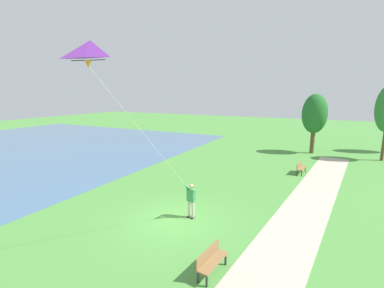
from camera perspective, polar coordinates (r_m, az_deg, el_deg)
The scene contains 7 objects.
ground_plane at distance 13.61m, azimuth -3.78°, elevation -15.86°, with size 120.00×120.00×0.00m, color #4C8E3D.
walkway_path at distance 13.87m, azimuth 21.08°, elevation -16.02°, with size 2.40×32.00×0.02m, color #B7AD99.
person_kite_flyer at distance 13.40m, azimuth -0.25°, elevation -11.35°, with size 0.52×0.62×1.83m.
flying_kite at distance 9.01m, azimuth -20.49°, elevation 17.06°, with size 1.42×4.90×5.86m.
park_bench_near_walkway at distance 9.98m, azimuth 4.03°, elevation -23.21°, with size 0.61×1.54×0.88m.
park_bench_far_walkway at distance 22.33m, azimuth 22.06°, elevation -4.55°, with size 0.61×1.54×0.88m.
tree_behind_path at distance 29.97m, azimuth 24.60°, elevation 5.78°, with size 2.44×2.41×6.07m.
Camera 1 is at (6.28, -10.44, 6.07)m, focal length 25.11 mm.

